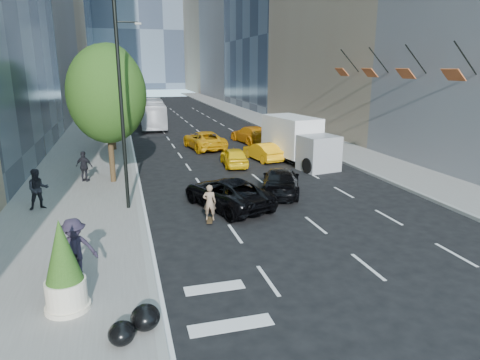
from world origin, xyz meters
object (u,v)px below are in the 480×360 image
object	(u,v)px
black_sedan_lincoln	(227,193)
trash_can	(67,273)
black_sedan_mercedes	(281,181)
skateboarder	(210,205)
city_bus	(153,113)
planter_shrub	(64,267)
box_truck	(298,140)

from	to	relation	value
black_sedan_lincoln	trash_can	xyz separation A→B (m)	(-6.38, -6.32, -0.11)
black_sedan_lincoln	black_sedan_mercedes	xyz separation A→B (m)	(3.20, 1.41, -0.03)
skateboarder	city_bus	bearing A→B (deg)	-75.46
skateboarder	planter_shrub	xyz separation A→B (m)	(-5.07, -5.83, 0.58)
black_sedan_mercedes	city_bus	size ratio (longest dim) A/B	0.44
city_bus	planter_shrub	size ratio (longest dim) A/B	4.19
city_bus	box_truck	world-z (taller)	box_truck
city_bus	trash_can	distance (m)	35.65
black_sedan_mercedes	city_bus	world-z (taller)	city_bus
black_sedan_lincoln	box_truck	bearing A→B (deg)	-151.42
city_bus	planter_shrub	world-z (taller)	city_bus
trash_can	planter_shrub	xyz separation A→B (m)	(0.11, -1.23, 0.76)
skateboarder	city_bus	world-z (taller)	city_bus
box_truck	trash_can	bearing A→B (deg)	-142.92
black_sedan_mercedes	trash_can	size ratio (longest dim) A/B	5.21
planter_shrub	box_truck	bearing A→B (deg)	49.72
black_sedan_lincoln	skateboarder	bearing A→B (deg)	34.59
black_sedan_lincoln	city_bus	distance (m)	28.97
city_bus	box_truck	bearing A→B (deg)	-66.26
black_sedan_lincoln	city_bus	world-z (taller)	city_bus
skateboarder	box_truck	world-z (taller)	box_truck
planter_shrub	black_sedan_lincoln	bearing A→B (deg)	50.32
skateboarder	black_sedan_lincoln	size ratio (longest dim) A/B	0.31
planter_shrub	black_sedan_mercedes	bearing A→B (deg)	43.44
skateboarder	black_sedan_mercedes	distance (m)	5.40
skateboarder	planter_shrub	size ratio (longest dim) A/B	0.61
city_bus	black_sedan_mercedes	bearing A→B (deg)	-78.49
skateboarder	city_bus	xyz separation A→B (m)	(0.00, 30.66, 0.71)
box_truck	skateboarder	bearing A→B (deg)	-139.92
black_sedan_lincoln	trash_can	bearing A→B (deg)	24.20
black_sedan_mercedes	planter_shrub	distance (m)	13.06
city_bus	planter_shrub	bearing A→B (deg)	-95.47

